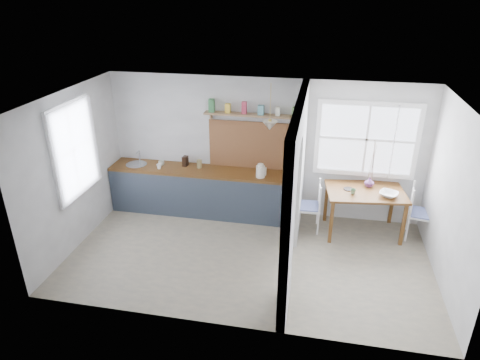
% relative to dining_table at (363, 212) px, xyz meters
% --- Properties ---
extents(floor, '(5.80, 3.20, 0.01)m').
position_rel_dining_table_xyz_m(floor, '(-1.85, -1.13, -0.41)').
color(floor, gray).
rests_on(floor, ground).
extents(ceiling, '(5.80, 3.20, 0.01)m').
position_rel_dining_table_xyz_m(ceiling, '(-1.85, -1.13, 2.19)').
color(ceiling, silver).
rests_on(ceiling, walls).
extents(walls, '(5.81, 3.21, 2.60)m').
position_rel_dining_table_xyz_m(walls, '(-1.85, -1.13, 0.89)').
color(walls, silver).
rests_on(walls, floor).
extents(partition, '(0.12, 3.20, 2.60)m').
position_rel_dining_table_xyz_m(partition, '(-1.15, -1.07, 1.04)').
color(partition, silver).
rests_on(partition, floor).
extents(kitchen_window, '(0.10, 1.16, 1.50)m').
position_rel_dining_table_xyz_m(kitchen_window, '(-4.72, -1.13, 1.24)').
color(kitchen_window, white).
rests_on(kitchen_window, walls).
extents(nook_window, '(1.76, 0.10, 1.30)m').
position_rel_dining_table_xyz_m(nook_window, '(-0.05, 0.43, 1.19)').
color(nook_window, white).
rests_on(nook_window, walls).
extents(counter, '(3.50, 0.60, 0.90)m').
position_rel_dining_table_xyz_m(counter, '(-2.98, 0.20, 0.04)').
color(counter, brown).
rests_on(counter, floor).
extents(sink, '(0.40, 0.40, 0.02)m').
position_rel_dining_table_xyz_m(sink, '(-4.28, 0.17, 0.48)').
color(sink, '#B2B7C0').
rests_on(sink, counter).
extents(backsplash, '(1.65, 0.03, 0.90)m').
position_rel_dining_table_xyz_m(backsplash, '(-2.06, 0.45, 0.94)').
color(backsplash, brown).
rests_on(backsplash, walls).
extents(shelf, '(1.75, 0.20, 0.21)m').
position_rel_dining_table_xyz_m(shelf, '(-2.06, 0.36, 1.59)').
color(shelf, '#A57956').
rests_on(shelf, walls).
extents(pendant_lamp, '(0.26, 0.26, 0.16)m').
position_rel_dining_table_xyz_m(pendant_lamp, '(-1.70, 0.02, 1.47)').
color(pendant_lamp, beige).
rests_on(pendant_lamp, ceiling).
extents(utensil_rail, '(0.02, 0.50, 0.02)m').
position_rel_dining_table_xyz_m(utensil_rail, '(-1.24, -0.23, 1.04)').
color(utensil_rail, '#B2B7C0').
rests_on(utensil_rail, partition).
extents(dining_table, '(1.42, 1.04, 0.82)m').
position_rel_dining_table_xyz_m(dining_table, '(0.00, 0.00, 0.00)').
color(dining_table, brown).
rests_on(dining_table, floor).
extents(chair_left, '(0.45, 0.45, 0.93)m').
position_rel_dining_table_xyz_m(chair_left, '(-0.96, -0.07, 0.05)').
color(chair_left, white).
rests_on(chair_left, floor).
extents(chair_right, '(0.52, 0.52, 0.98)m').
position_rel_dining_table_xyz_m(chair_right, '(0.98, -0.00, 0.08)').
color(chair_right, white).
rests_on(chair_right, floor).
extents(kettle, '(0.26, 0.24, 0.26)m').
position_rel_dining_table_xyz_m(kettle, '(-1.85, 0.05, 0.62)').
color(kettle, white).
rests_on(kettle, counter).
extents(mug_a, '(0.13, 0.13, 0.09)m').
position_rel_dining_table_xyz_m(mug_a, '(-3.77, 0.05, 0.53)').
color(mug_a, white).
rests_on(mug_a, counter).
extents(mug_b, '(0.12, 0.12, 0.09)m').
position_rel_dining_table_xyz_m(mug_b, '(-3.79, 0.22, 0.53)').
color(mug_b, silver).
rests_on(mug_b, counter).
extents(knife_block, '(0.10, 0.13, 0.19)m').
position_rel_dining_table_xyz_m(knife_block, '(-3.33, 0.29, 0.58)').
color(knife_block, black).
rests_on(knife_block, counter).
extents(jar, '(0.13, 0.13, 0.16)m').
position_rel_dining_table_xyz_m(jar, '(-3.04, 0.25, 0.57)').
color(jar, olive).
rests_on(jar, counter).
extents(towel_magenta, '(0.02, 0.03, 0.51)m').
position_rel_dining_table_xyz_m(towel_magenta, '(-1.27, -0.16, -0.14)').
color(towel_magenta, '#B22E66').
rests_on(towel_magenta, counter).
extents(towel_orange, '(0.02, 0.03, 0.46)m').
position_rel_dining_table_xyz_m(towel_orange, '(-1.27, -0.21, -0.16)').
color(towel_orange, orange).
rests_on(towel_orange, counter).
extents(bowl, '(0.40, 0.40, 0.07)m').
position_rel_dining_table_xyz_m(bowl, '(0.36, -0.14, 0.45)').
color(bowl, white).
rests_on(bowl, dining_table).
extents(table_cup, '(0.12, 0.12, 0.09)m').
position_rel_dining_table_xyz_m(table_cup, '(-0.22, -0.16, 0.45)').
color(table_cup, '#557954').
rests_on(table_cup, dining_table).
extents(plate, '(0.19, 0.19, 0.01)m').
position_rel_dining_table_xyz_m(plate, '(-0.29, -0.00, 0.42)').
color(plate, black).
rests_on(plate, dining_table).
extents(vase, '(0.17, 0.17, 0.17)m').
position_rel_dining_table_xyz_m(vase, '(0.06, 0.18, 0.50)').
color(vase, '#6B3877').
rests_on(vase, dining_table).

